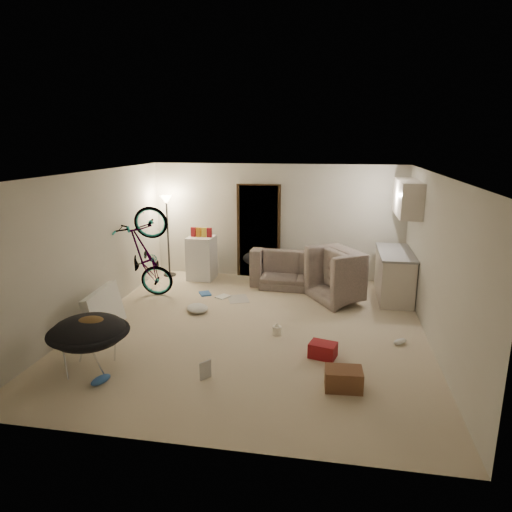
% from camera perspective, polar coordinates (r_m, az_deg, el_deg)
% --- Properties ---
extents(floor, '(5.50, 6.00, 0.02)m').
position_cam_1_polar(floor, '(7.54, -0.47, -9.14)').
color(floor, beige).
rests_on(floor, ground).
extents(ceiling, '(5.50, 6.00, 0.02)m').
position_cam_1_polar(ceiling, '(6.94, -0.51, 10.33)').
color(ceiling, white).
rests_on(ceiling, wall_back).
extents(wall_back, '(5.50, 0.02, 2.50)m').
position_cam_1_polar(wall_back, '(10.05, 2.64, 4.32)').
color(wall_back, beige).
rests_on(wall_back, floor).
extents(wall_front, '(5.50, 0.02, 2.50)m').
position_cam_1_polar(wall_front, '(4.36, -7.80, -9.37)').
color(wall_front, beige).
rests_on(wall_front, floor).
extents(wall_left, '(0.02, 6.00, 2.50)m').
position_cam_1_polar(wall_left, '(8.09, -20.08, 1.00)').
color(wall_left, beige).
rests_on(wall_left, floor).
extents(wall_right, '(0.02, 6.00, 2.50)m').
position_cam_1_polar(wall_right, '(7.18, 21.72, -0.77)').
color(wall_right, beige).
rests_on(wall_right, floor).
extents(doorway, '(0.85, 0.10, 2.04)m').
position_cam_1_polar(doorway, '(10.11, 0.35, 3.07)').
color(doorway, black).
rests_on(doorway, floor).
extents(door_trim, '(0.97, 0.04, 2.10)m').
position_cam_1_polar(door_trim, '(10.08, 0.32, 3.03)').
color(door_trim, '#342312').
rests_on(door_trim, floor).
extents(floor_lamp, '(0.28, 0.28, 1.81)m').
position_cam_1_polar(floor_lamp, '(10.28, -11.05, 4.61)').
color(floor_lamp, black).
rests_on(floor_lamp, floor).
extents(kitchen_counter, '(0.60, 1.50, 0.88)m').
position_cam_1_polar(kitchen_counter, '(9.24, 16.87, -2.35)').
color(kitchen_counter, beige).
rests_on(kitchen_counter, floor).
extents(counter_top, '(0.64, 1.54, 0.04)m').
position_cam_1_polar(counter_top, '(9.12, 17.08, 0.42)').
color(counter_top, gray).
rests_on(counter_top, kitchen_counter).
extents(kitchen_uppers, '(0.38, 1.40, 0.65)m').
position_cam_1_polar(kitchen_uppers, '(8.96, 18.40, 6.91)').
color(kitchen_uppers, beige).
rests_on(kitchen_uppers, wall_right).
extents(sofa, '(2.05, 0.89, 0.59)m').
position_cam_1_polar(sofa, '(9.66, 5.55, -1.96)').
color(sofa, '#323932').
rests_on(sofa, floor).
extents(armchair, '(1.44, 1.49, 0.74)m').
position_cam_1_polar(armchair, '(8.99, 11.83, -2.96)').
color(armchair, '#323932').
rests_on(armchair, floor).
extents(bicycle, '(1.94, 1.06, 1.06)m').
position_cam_1_polar(bicycle, '(9.09, -13.51, -2.12)').
color(bicycle, black).
rests_on(bicycle, floor).
extents(book_asset, '(0.31, 0.29, 0.02)m').
position_cam_1_polar(book_asset, '(6.08, -7.00, -15.18)').
color(book_asset, maroon).
rests_on(book_asset, floor).
extents(mini_fridge, '(0.58, 0.58, 0.95)m').
position_cam_1_polar(mini_fridge, '(10.10, -6.81, -0.23)').
color(mini_fridge, white).
rests_on(mini_fridge, floor).
extents(snack_box_0, '(0.11, 0.08, 0.30)m').
position_cam_1_polar(snack_box_0, '(10.03, -7.83, 2.73)').
color(snack_box_0, maroon).
rests_on(snack_box_0, mini_fridge).
extents(snack_box_1, '(0.11, 0.08, 0.30)m').
position_cam_1_polar(snack_box_1, '(10.00, -7.17, 2.71)').
color(snack_box_1, '#BD7517').
rests_on(snack_box_1, mini_fridge).
extents(snack_box_2, '(0.11, 0.08, 0.30)m').
position_cam_1_polar(snack_box_2, '(9.96, -6.51, 2.69)').
color(snack_box_2, gold).
rests_on(snack_box_2, mini_fridge).
extents(snack_box_3, '(0.10, 0.07, 0.30)m').
position_cam_1_polar(snack_box_3, '(9.93, -5.85, 2.67)').
color(snack_box_3, maroon).
rests_on(snack_box_3, mini_fridge).
extents(saucer_chair, '(1.06, 1.06, 0.75)m').
position_cam_1_polar(saucer_chair, '(6.49, -20.12, -9.71)').
color(saucer_chair, silver).
rests_on(saucer_chair, floor).
extents(hoodie, '(0.58, 0.52, 0.22)m').
position_cam_1_polar(hoodie, '(6.36, -20.02, -8.14)').
color(hoodie, brown).
rests_on(hoodie, saucer_chair).
extents(sofa_drape, '(0.62, 0.53, 0.28)m').
position_cam_1_polar(sofa_drape, '(9.71, -0.01, -0.31)').
color(sofa_drape, black).
rests_on(sofa_drape, sofa).
extents(tv_box, '(0.34, 1.08, 0.71)m').
position_cam_1_polar(tv_box, '(7.70, -18.41, -6.52)').
color(tv_box, silver).
rests_on(tv_box, floor).
extents(drink_case_a, '(0.47, 0.35, 0.26)m').
position_cam_1_polar(drink_case_a, '(5.93, 10.89, -14.85)').
color(drink_case_a, brown).
rests_on(drink_case_a, floor).
extents(drink_case_b, '(0.42, 0.36, 0.21)m').
position_cam_1_polar(drink_case_b, '(6.65, 8.35, -11.56)').
color(drink_case_b, maroon).
rests_on(drink_case_b, floor).
extents(juicer, '(0.14, 0.14, 0.21)m').
position_cam_1_polar(juicer, '(7.29, 2.64, -9.22)').
color(juicer, white).
rests_on(juicer, floor).
extents(newspaper, '(0.53, 0.59, 0.01)m').
position_cam_1_polar(newspaper, '(8.88, -2.25, -5.37)').
color(newspaper, '#AFAAA2').
rests_on(newspaper, floor).
extents(book_blue, '(0.31, 0.34, 0.03)m').
position_cam_1_polar(book_blue, '(9.19, -6.38, -4.69)').
color(book_blue, '#3264B6').
rests_on(book_blue, floor).
extents(book_white, '(0.31, 0.33, 0.02)m').
position_cam_1_polar(book_white, '(8.99, -4.17, -5.09)').
color(book_white, silver).
rests_on(book_white, floor).
extents(shoe_0, '(0.27, 0.12, 0.10)m').
position_cam_1_polar(shoe_0, '(9.79, 2.89, -3.19)').
color(shoe_0, '#3264B6').
rests_on(shoe_0, floor).
extents(shoe_1, '(0.25, 0.27, 0.10)m').
position_cam_1_polar(shoe_1, '(9.84, 4.53, -3.13)').
color(shoe_1, slate).
rests_on(shoe_1, floor).
extents(shoe_2, '(0.23, 0.31, 0.11)m').
position_cam_1_polar(shoe_2, '(6.28, -18.84, -14.44)').
color(shoe_2, '#3264B6').
rests_on(shoe_2, floor).
extents(shoe_4, '(0.25, 0.22, 0.09)m').
position_cam_1_polar(shoe_4, '(7.32, 17.55, -10.16)').
color(shoe_4, white).
rests_on(shoe_4, floor).
extents(clothes_lump_b, '(0.55, 0.49, 0.16)m').
position_cam_1_polar(clothes_lump_b, '(9.83, 5.27, -3.00)').
color(clothes_lump_b, black).
rests_on(clothes_lump_b, floor).
extents(clothes_lump_c, '(0.56, 0.56, 0.13)m').
position_cam_1_polar(clothes_lump_c, '(8.29, -7.34, -6.49)').
color(clothes_lump_c, silver).
rests_on(clothes_lump_c, floor).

